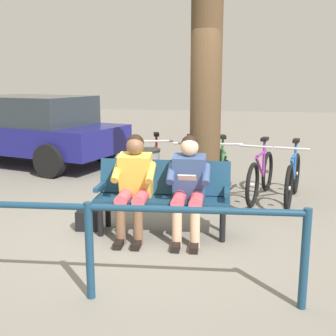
# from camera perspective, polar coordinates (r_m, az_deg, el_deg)

# --- Properties ---
(ground_plane) EXTENTS (40.00, 40.00, 0.00)m
(ground_plane) POSITION_cam_1_polar(r_m,az_deg,el_deg) (5.30, -3.76, -8.60)
(ground_plane) COLOR slate
(bench) EXTENTS (1.64, 0.63, 0.87)m
(bench) POSITION_cam_1_polar(r_m,az_deg,el_deg) (5.21, -0.62, -3.10)
(bench) COLOR navy
(bench) RESTS_ON ground
(person_reading) EXTENTS (0.52, 0.79, 1.20)m
(person_reading) POSITION_cam_1_polar(r_m,az_deg,el_deg) (4.98, 2.73, -1.94)
(person_reading) COLOR #334772
(person_reading) RESTS_ON ground
(person_companion) EXTENTS (0.52, 0.79, 1.20)m
(person_companion) POSITION_cam_1_polar(r_m,az_deg,el_deg) (5.07, -4.50, -1.72)
(person_companion) COLOR gold
(person_companion) RESTS_ON ground
(handbag) EXTENTS (0.32, 0.19, 0.24)m
(handbag) POSITION_cam_1_polar(r_m,az_deg,el_deg) (5.45, -10.45, -6.87)
(handbag) COLOR black
(handbag) RESTS_ON ground
(tree_trunk) EXTENTS (0.44, 0.44, 3.66)m
(tree_trunk) POSITION_cam_1_polar(r_m,az_deg,el_deg) (6.24, 5.05, 11.62)
(tree_trunk) COLOR #4C3823
(tree_trunk) RESTS_ON ground
(litter_bin) EXTENTS (0.37, 0.37, 0.85)m
(litter_bin) POSITION_cam_1_polar(r_m,az_deg,el_deg) (6.28, -2.70, -1.30)
(litter_bin) COLOR slate
(litter_bin) RESTS_ON ground
(bicycle_red) EXTENTS (0.48, 1.67, 0.94)m
(bicycle_red) POSITION_cam_1_polar(r_m,az_deg,el_deg) (6.78, 16.14, -1.33)
(bicycle_red) COLOR black
(bicycle_red) RESTS_ON ground
(bicycle_green) EXTENTS (0.52, 1.66, 0.94)m
(bicycle_green) POSITION_cam_1_polar(r_m,az_deg,el_deg) (6.84, 12.12, -1.02)
(bicycle_green) COLOR black
(bicycle_green) RESTS_ON ground
(bicycle_orange) EXTENTS (0.51, 1.66, 0.94)m
(bicycle_orange) POSITION_cam_1_polar(r_m,az_deg,el_deg) (6.99, 7.29, -0.57)
(bicycle_orange) COLOR black
(bicycle_orange) RESTS_ON ground
(bicycle_purple) EXTENTS (0.48, 1.67, 0.94)m
(bicycle_purple) POSITION_cam_1_polar(r_m,az_deg,el_deg) (7.02, 2.81, -0.44)
(bicycle_purple) COLOR black
(bicycle_purple) RESTS_ON ground
(bicycle_blue) EXTENTS (0.61, 1.63, 0.94)m
(bicycle_blue) POSITION_cam_1_polar(r_m,az_deg,el_deg) (7.24, -1.48, -0.04)
(bicycle_blue) COLOR black
(bicycle_blue) RESTS_ON ground
(railing_fence) EXTENTS (3.56, 0.52, 0.85)m
(railing_fence) POSITION_cam_1_polar(r_m,az_deg,el_deg) (3.68, -10.41, -8.13)
(railing_fence) COLOR navy
(railing_fence) RESTS_ON ground
(parked_car) EXTENTS (4.49, 2.70, 1.47)m
(parked_car) POSITION_cam_1_polar(r_m,az_deg,el_deg) (9.85, -17.83, 5.00)
(parked_car) COLOR navy
(parked_car) RESTS_ON ground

